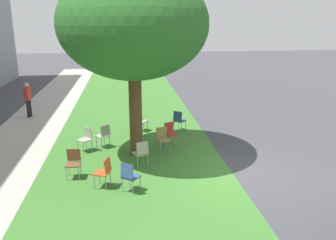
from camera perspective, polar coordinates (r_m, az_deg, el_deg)
ground at (r=11.33m, az=11.29°, el=-8.29°), size 80.00×80.00×0.00m
grass_verge at (r=10.80m, az=-5.29°, el=-9.26°), size 48.00×6.00×0.01m
street_tree at (r=11.64m, az=-5.65°, el=15.12°), size 4.84×4.84×6.23m
chair_0 at (r=13.19m, az=0.36°, el=-1.96°), size 0.56×0.55×0.88m
chair_1 at (r=10.95m, az=-15.11°, el=-6.47°), size 0.45×0.45×0.88m
chair_2 at (r=13.16m, az=-10.39°, el=-2.28°), size 0.59×0.58×0.88m
chair_3 at (r=12.96m, az=-13.16°, el=-2.75°), size 0.58×0.58×0.88m
chair_4 at (r=14.83m, az=1.78°, el=0.11°), size 0.59×0.59×0.88m
chair_5 at (r=12.61m, az=-0.90°, el=-2.84°), size 0.52×0.51×0.88m
chair_6 at (r=11.32m, az=-4.39°, el=-5.16°), size 0.55×0.54×0.88m
chair_7 at (r=9.76m, az=-6.28°, el=-8.86°), size 0.59×0.58×0.88m
chair_8 at (r=10.13m, az=-10.30°, el=-8.05°), size 0.52×0.53×0.88m
chair_9 at (r=14.89m, az=-4.50°, el=0.13°), size 0.57×0.57×0.88m
pedestrian_0 at (r=18.16m, az=-21.77°, el=3.28°), size 0.40×0.28×1.69m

